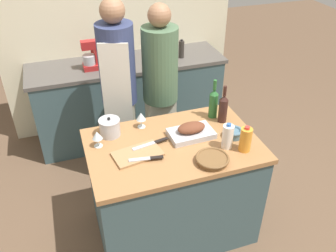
{
  "coord_description": "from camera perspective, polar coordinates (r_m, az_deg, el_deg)",
  "views": [
    {
      "loc": [
        -0.71,
        -1.98,
        2.47
      ],
      "look_at": [
        0.0,
        0.12,
        0.98
      ],
      "focal_mm": 38.0,
      "sensor_mm": 36.0,
      "label": 1
    }
  ],
  "objects": [
    {
      "name": "ground_plane",
      "position": [
        3.24,
        0.71,
        -15.64
      ],
      "size": [
        12.0,
        12.0,
        0.0
      ],
      "primitive_type": "plane",
      "color": "brown"
    },
    {
      "name": "kitchen_island",
      "position": [
        2.92,
        0.78,
        -9.91
      ],
      "size": [
        1.27,
        0.82,
        0.9
      ],
      "color": "#3D565B",
      "rests_on": "ground_plane"
    },
    {
      "name": "back_counter",
      "position": [
        4.08,
        -6.18,
        4.27
      ],
      "size": [
        2.1,
        0.6,
        0.92
      ],
      "color": "#3D565B",
      "rests_on": "ground_plane"
    },
    {
      "name": "back_wall",
      "position": [
        4.08,
        -8.09,
        16.59
      ],
      "size": [
        2.6,
        0.1,
        2.55
      ],
      "color": "beige",
      "rests_on": "ground_plane"
    },
    {
      "name": "roasting_pan",
      "position": [
        2.69,
        3.74,
        -0.85
      ],
      "size": [
        0.34,
        0.22,
        0.11
      ],
      "color": "#BCBCC1",
      "rests_on": "kitchen_island"
    },
    {
      "name": "wicker_basket",
      "position": [
        2.46,
        7.12,
        -5.31
      ],
      "size": [
        0.23,
        0.23,
        0.04
      ],
      "color": "brown",
      "rests_on": "kitchen_island"
    },
    {
      "name": "cutting_board",
      "position": [
        2.53,
        -4.92,
        -4.48
      ],
      "size": [
        0.37,
        0.25,
        0.02
      ],
      "color": "#AD7F51",
      "rests_on": "kitchen_island"
    },
    {
      "name": "stock_pot",
      "position": [
        2.72,
        -9.33,
        -0.21
      ],
      "size": [
        0.16,
        0.16,
        0.16
      ],
      "color": "#B7B7BC",
      "rests_on": "kitchen_island"
    },
    {
      "name": "mixing_bowl",
      "position": [
        2.72,
        10.47,
        -1.05
      ],
      "size": [
        0.14,
        0.14,
        0.07
      ],
      "color": "slate",
      "rests_on": "kitchen_island"
    },
    {
      "name": "juice_jug",
      "position": [
        2.57,
        12.33,
        -2.12
      ],
      "size": [
        0.08,
        0.08,
        0.2
      ],
      "color": "orange",
      "rests_on": "kitchen_island"
    },
    {
      "name": "milk_jug",
      "position": [
        2.58,
        9.55,
        -1.66
      ],
      "size": [
        0.08,
        0.08,
        0.2
      ],
      "color": "white",
      "rests_on": "kitchen_island"
    },
    {
      "name": "wine_bottle_green",
      "position": [
        2.85,
        8.84,
        2.9
      ],
      "size": [
        0.07,
        0.07,
        0.32
      ],
      "color": "#381E19",
      "rests_on": "kitchen_island"
    },
    {
      "name": "wine_bottle_dark",
      "position": [
        2.89,
        7.31,
        3.75
      ],
      "size": [
        0.07,
        0.07,
        0.33
      ],
      "color": "#28662D",
      "rests_on": "kitchen_island"
    },
    {
      "name": "wine_glass_left",
      "position": [
        2.76,
        -4.35,
        1.49
      ],
      "size": [
        0.07,
        0.07,
        0.13
      ],
      "color": "silver",
      "rests_on": "kitchen_island"
    },
    {
      "name": "wine_glass_right",
      "position": [
        2.6,
        -11.3,
        -1.53
      ],
      "size": [
        0.07,
        0.07,
        0.13
      ],
      "color": "silver",
      "rests_on": "kitchen_island"
    },
    {
      "name": "knife_chef",
      "position": [
        2.6,
        -2.61,
        -2.78
      ],
      "size": [
        0.29,
        0.08,
        0.01
      ],
      "color": "#B7B7BC",
      "rests_on": "cutting_board"
    },
    {
      "name": "knife_paring",
      "position": [
        2.46,
        -3.33,
        -5.22
      ],
      "size": [
        0.24,
        0.07,
        0.01
      ],
      "color": "#B7B7BC",
      "rests_on": "cutting_board"
    },
    {
      "name": "stand_mixer",
      "position": [
        3.73,
        -12.2,
        10.72
      ],
      "size": [
        0.18,
        0.14,
        0.3
      ],
      "color": "#B22323",
      "rests_on": "back_counter"
    },
    {
      "name": "condiment_bottle_tall",
      "position": [
        3.9,
        -11.86,
        11.25
      ],
      "size": [
        0.05,
        0.05,
        0.19
      ],
      "color": "maroon",
      "rests_on": "back_counter"
    },
    {
      "name": "condiment_bottle_short",
      "position": [
        3.93,
        2.17,
        12.21
      ],
      "size": [
        0.06,
        0.06,
        0.2
      ],
      "color": "#332D28",
      "rests_on": "back_counter"
    },
    {
      "name": "person_cook_aproned",
      "position": [
        3.21,
        -7.9,
        6.19
      ],
      "size": [
        0.32,
        0.34,
        1.77
      ],
      "rotation": [
        0.0,
        0.0,
        -0.31
      ],
      "color": "beige",
      "rests_on": "ground_plane"
    },
    {
      "name": "person_cook_guest",
      "position": [
        3.28,
        -1.24,
        6.36
      ],
      "size": [
        0.32,
        0.32,
        1.7
      ],
      "rotation": [
        0.0,
        0.0,
        0.04
      ],
      "color": "beige",
      "rests_on": "ground_plane"
    }
  ]
}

